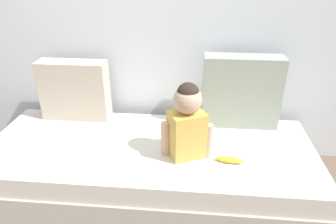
# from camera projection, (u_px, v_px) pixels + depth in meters

# --- Properties ---
(ground_plane) EXTENTS (12.00, 12.00, 0.00)m
(ground_plane) POSITION_uv_depth(u_px,v_px,m) (151.00, 187.00, 2.23)
(ground_plane) COLOR brown
(back_wall) EXTENTS (5.43, 0.10, 2.32)m
(back_wall) POSITION_uv_depth(u_px,v_px,m) (159.00, 7.00, 2.23)
(back_wall) COLOR silver
(back_wall) RESTS_ON ground
(couch) EXTENTS (2.23, 0.90, 0.36)m
(couch) POSITION_uv_depth(u_px,v_px,m) (150.00, 167.00, 2.15)
(couch) COLOR beige
(couch) RESTS_ON ground
(throw_pillow_left) EXTENTS (0.50, 0.16, 0.44)m
(throw_pillow_left) POSITION_uv_depth(u_px,v_px,m) (75.00, 90.00, 2.33)
(throw_pillow_left) COLOR #C1B29E
(throw_pillow_left) RESTS_ON couch
(throw_pillow_right) EXTENTS (0.54, 0.16, 0.52)m
(throw_pillow_right) POSITION_uv_depth(u_px,v_px,m) (241.00, 92.00, 2.21)
(throw_pillow_right) COLOR #99A393
(throw_pillow_right) RESTS_ON couch
(toddler) EXTENTS (0.32, 0.23, 0.49)m
(toddler) POSITION_uv_depth(u_px,v_px,m) (187.00, 121.00, 1.86)
(toddler) COLOR gold
(toddler) RESTS_ON couch
(banana) EXTENTS (0.17, 0.07, 0.04)m
(banana) POSITION_uv_depth(u_px,v_px,m) (229.00, 160.00, 1.88)
(banana) COLOR yellow
(banana) RESTS_ON couch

